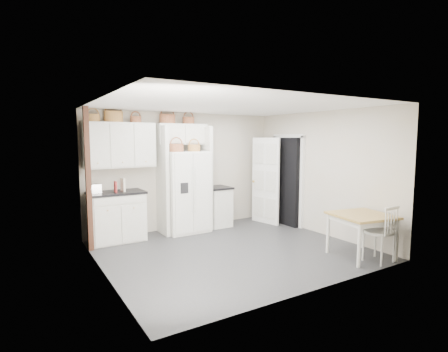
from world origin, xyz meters
TOP-DOWN VIEW (x-y plane):
  - floor at (0.00, 0.00)m, footprint 4.50×4.50m
  - ceiling at (0.00, 0.00)m, footprint 4.50×4.50m
  - wall_back at (0.00, 2.00)m, footprint 4.50×0.00m
  - wall_left at (-2.25, 0.00)m, footprint 0.00×4.00m
  - wall_right at (2.25, 0.00)m, footprint 0.00×4.00m
  - refrigerator at (-0.15, 1.65)m, footprint 0.91×0.73m
  - base_cab_left at (-1.64, 1.70)m, footprint 1.03×0.65m
  - base_cab_right at (0.68, 1.70)m, footprint 0.50×0.60m
  - dining_table at (1.70, -1.45)m, footprint 1.05×1.05m
  - windsor_chair at (1.75, -1.75)m, footprint 0.51×0.46m
  - counter_left at (-1.64, 1.70)m, footprint 1.07×0.69m
  - counter_right at (0.68, 1.70)m, footprint 0.54×0.64m
  - toaster at (-2.05, 1.65)m, footprint 0.27×0.17m
  - cookbook_red at (-1.66, 1.62)m, footprint 0.03×0.14m
  - cookbook_cream at (-1.51, 1.62)m, footprint 0.06×0.18m
  - basket_upper_a at (-1.99, 1.83)m, footprint 0.26×0.26m
  - basket_upper_b at (-1.60, 1.83)m, footprint 0.36×0.36m
  - basket_upper_c at (-1.16, 1.83)m, footprint 0.22×0.22m
  - basket_bridge_a at (-0.47, 1.83)m, footprint 0.34×0.34m
  - basket_bridge_b at (0.02, 1.83)m, footprint 0.27×0.27m
  - basket_fridge_a at (-0.40, 1.55)m, footprint 0.31×0.31m
  - basket_fridge_b at (0.01, 1.55)m, footprint 0.27×0.27m
  - upper_cabinet at (-1.50, 1.83)m, footprint 1.40×0.34m
  - bridge_cabinet at (-0.15, 1.83)m, footprint 1.12×0.34m
  - fridge_panel_left at (-0.66, 1.70)m, footprint 0.08×0.60m
  - fridge_panel_right at (0.36, 1.70)m, footprint 0.08×0.60m
  - trim_post at (-2.20, 1.35)m, footprint 0.09×0.09m
  - doorway_void at (2.16, 1.00)m, footprint 0.18×0.85m
  - door_slab at (1.80, 1.33)m, footprint 0.21×0.79m

SIDE VIEW (x-z plane):
  - floor at x=0.00m, z-range 0.00..0.00m
  - dining_table at x=1.70m, z-range 0.00..0.75m
  - base_cab_right at x=0.68m, z-range 0.00..0.88m
  - base_cab_left at x=-1.64m, z-range 0.00..0.95m
  - windsor_chair at x=1.75m, z-range 0.00..1.00m
  - refrigerator at x=-0.15m, z-range 0.00..1.76m
  - counter_right at x=0.68m, z-range 0.88..0.92m
  - counter_left at x=-1.64m, z-range 0.95..0.99m
  - doorway_void at x=2.16m, z-range 0.00..2.05m
  - door_slab at x=1.80m, z-range 0.00..2.05m
  - toaster at x=-2.05m, z-range 0.99..1.17m
  - cookbook_red at x=-1.66m, z-range 0.99..1.21m
  - cookbook_cream at x=-1.51m, z-range 0.99..1.26m
  - fridge_panel_left at x=-0.66m, z-range 0.00..2.30m
  - fridge_panel_right at x=0.36m, z-range 0.00..2.30m
  - wall_back at x=0.00m, z-range -0.95..3.55m
  - wall_left at x=-2.25m, z-range -0.70..3.30m
  - wall_right at x=2.25m, z-range -0.70..3.30m
  - trim_post at x=-2.20m, z-range 0.00..2.60m
  - basket_fridge_b at x=0.01m, z-range 1.76..1.90m
  - basket_fridge_a at x=-0.40m, z-range 1.76..1.92m
  - upper_cabinet at x=-1.50m, z-range 1.45..2.35m
  - bridge_cabinet at x=-0.15m, z-range 1.90..2.35m
  - basket_upper_c at x=-1.16m, z-range 2.35..2.48m
  - basket_upper_a at x=-1.99m, z-range 2.35..2.49m
  - basket_bridge_b at x=0.02m, z-range 2.35..2.50m
  - basket_bridge_a at x=-0.47m, z-range 2.35..2.54m
  - basket_upper_b at x=-1.60m, z-range 2.35..2.56m
  - ceiling at x=0.00m, z-range 2.60..2.60m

